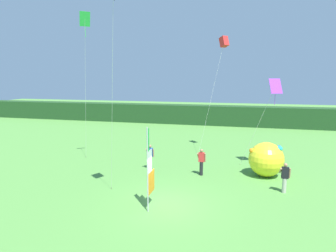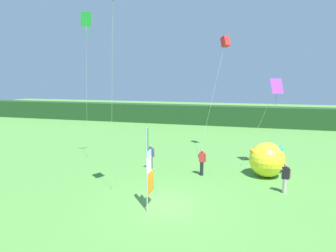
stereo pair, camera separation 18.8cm
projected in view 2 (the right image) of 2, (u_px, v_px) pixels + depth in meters
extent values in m
plane|color=#518E3D|center=(164.00, 205.00, 14.14)|extent=(120.00, 120.00, 0.00)
cube|color=#1E421E|center=(217.00, 115.00, 38.09)|extent=(80.00, 2.40, 2.51)
cylinder|color=#B7B7BC|center=(147.00, 170.00, 13.09)|extent=(0.06, 0.06, 3.95)
cube|color=orange|center=(151.00, 182.00, 13.70)|extent=(0.02, 0.97, 1.05)
cube|color=white|center=(149.00, 162.00, 13.35)|extent=(0.02, 0.60, 1.05)
cube|color=green|center=(147.00, 140.00, 13.01)|extent=(0.02, 0.23, 1.05)
cylinder|color=#B7B2A3|center=(285.00, 186.00, 15.47)|extent=(0.22, 0.22, 0.80)
cube|color=black|center=(285.00, 173.00, 15.36)|extent=(0.36, 0.20, 0.62)
sphere|color=#A37556|center=(286.00, 165.00, 15.29)|extent=(0.20, 0.20, 0.20)
cylinder|color=#A37556|center=(281.00, 171.00, 15.46)|extent=(0.09, 0.48, 0.42)
cylinder|color=#A37556|center=(290.00, 174.00, 15.31)|extent=(0.09, 0.14, 0.56)
cylinder|color=#2D334C|center=(151.00, 163.00, 19.57)|extent=(0.22, 0.22, 0.89)
cube|color=#284CA8|center=(151.00, 152.00, 19.45)|extent=(0.36, 0.20, 0.58)
sphere|color=#A37556|center=(151.00, 146.00, 19.38)|extent=(0.20, 0.20, 0.20)
cylinder|color=#A37556|center=(148.00, 151.00, 19.56)|extent=(0.09, 0.48, 0.42)
cylinder|color=#A37556|center=(154.00, 153.00, 19.40)|extent=(0.09, 0.14, 0.56)
cylinder|color=black|center=(202.00, 169.00, 18.33)|extent=(0.22, 0.22, 0.88)
cube|color=red|center=(202.00, 157.00, 18.21)|extent=(0.36, 0.20, 0.60)
sphere|color=#A37556|center=(202.00, 151.00, 18.14)|extent=(0.20, 0.20, 0.20)
cylinder|color=#A37556|center=(198.00, 156.00, 18.31)|extent=(0.09, 0.48, 0.42)
cylinder|color=#A37556|center=(206.00, 158.00, 18.16)|extent=(0.09, 0.14, 0.56)
sphere|color=yellow|center=(267.00, 160.00, 18.02)|extent=(2.16, 2.16, 2.16)
sphere|color=#23B2C6|center=(281.00, 149.00, 17.53)|extent=(0.30, 0.30, 0.30)
sphere|color=orange|center=(252.00, 151.00, 17.96)|extent=(0.30, 0.30, 0.30)
sphere|color=blue|center=(280.00, 148.00, 18.00)|extent=(0.30, 0.30, 0.30)
cylinder|color=brown|center=(87.00, 157.00, 22.59)|extent=(0.03, 0.03, 0.08)
cylinder|color=silver|center=(87.00, 94.00, 20.92)|extent=(1.29, 1.49, 9.93)
cube|color=green|center=(86.00, 19.00, 19.24)|extent=(0.74, 0.68, 0.90)
cylinder|color=green|center=(87.00, 32.00, 19.37)|extent=(0.02, 0.02, 0.70)
cylinder|color=brown|center=(199.00, 156.00, 22.69)|extent=(0.03, 0.03, 0.08)
cylinder|color=silver|center=(212.00, 100.00, 22.57)|extent=(1.65, 1.71, 8.86)
cube|color=red|center=(225.00, 42.00, 22.45)|extent=(0.86, 0.86, 0.87)
cylinder|color=brown|center=(111.00, 188.00, 16.18)|extent=(0.03, 0.03, 0.08)
cylinder|color=silver|center=(112.00, 97.00, 13.99)|extent=(1.61, 2.42, 10.38)
cylinder|color=brown|center=(241.00, 165.00, 20.47)|extent=(0.03, 0.03, 0.08)
cylinder|color=silver|center=(258.00, 128.00, 19.58)|extent=(2.04, 0.41, 5.57)
cube|color=purple|center=(277.00, 86.00, 18.67)|extent=(0.91, 0.76, 0.97)
cylinder|color=purple|center=(276.00, 100.00, 18.82)|extent=(0.02, 0.02, 0.70)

